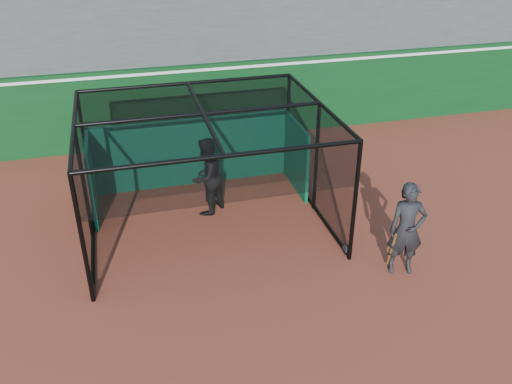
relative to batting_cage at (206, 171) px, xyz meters
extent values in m
plane|color=brown|center=(0.64, -3.26, -1.41)|extent=(120.00, 120.00, 0.00)
cube|color=#0A3B15|center=(0.64, 5.24, -0.16)|extent=(50.00, 0.45, 2.50)
cube|color=white|center=(0.64, 5.24, 0.94)|extent=(50.00, 0.50, 0.08)
cube|color=#085235|center=(0.00, 2.15, -0.46)|extent=(5.37, 0.10, 1.90)
cylinder|color=black|center=(-2.74, -2.10, -1.30)|extent=(0.08, 0.22, 0.22)
cylinder|color=black|center=(2.74, -2.10, -1.30)|extent=(0.08, 0.22, 0.22)
cylinder|color=black|center=(-2.74, 2.07, -1.30)|extent=(0.08, 0.22, 0.22)
cylinder|color=black|center=(2.74, 2.07, -1.30)|extent=(0.08, 0.22, 0.22)
imported|color=black|center=(0.10, 0.52, -0.42)|extent=(1.22, 1.21, 1.99)
imported|color=black|center=(3.64, -2.96, -0.38)|extent=(0.85, 0.66, 2.07)
cylinder|color=#593819|center=(3.39, -2.91, -0.86)|extent=(0.15, 0.36, 0.95)
camera|label=1|loc=(-1.77, -11.23, 5.67)|focal=38.00mm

